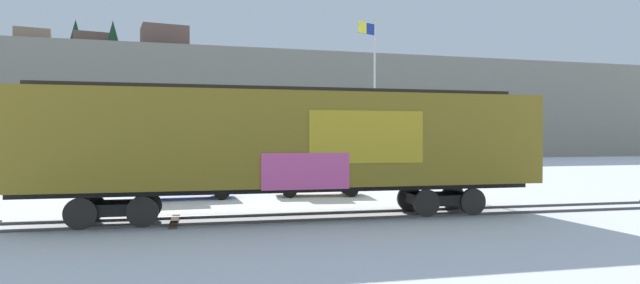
{
  "coord_description": "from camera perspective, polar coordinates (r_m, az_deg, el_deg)",
  "views": [
    {
      "loc": [
        -2.48,
        -16.65,
        2.61
      ],
      "look_at": [
        2.34,
        0.99,
        2.49
      ],
      "focal_mm": 29.26,
      "sensor_mm": 36.0,
      "label": 1
    }
  ],
  "objects": [
    {
      "name": "flagpole",
      "position": [
        32.08,
        5.74,
        6.51
      ],
      "size": [
        1.36,
        0.71,
        9.87
      ],
      "color": "silver",
      "rests_on": "ground_plane"
    },
    {
      "name": "parked_car_tan",
      "position": [
        24.0,
        -0.22,
        -3.96
      ],
      "size": [
        4.26,
        2.37,
        1.62
      ],
      "color": "#9E8966",
      "rests_on": "ground_plane"
    },
    {
      "name": "parked_car_blue",
      "position": [
        23.38,
        -14.84,
        -3.86
      ],
      "size": [
        4.54,
        2.14,
        1.77
      ],
      "color": "navy",
      "rests_on": "ground_plane"
    },
    {
      "name": "track",
      "position": [
        17.15,
        -4.61,
        -8.25
      ],
      "size": [
        60.02,
        4.08,
        0.08
      ],
      "color": "#4C4742",
      "rests_on": "ground_plane"
    },
    {
      "name": "ground_plane",
      "position": [
        17.04,
        -6.79,
        -8.44
      ],
      "size": [
        260.0,
        260.0,
        0.0
      ],
      "primitive_type": "plane",
      "color": "silver"
    },
    {
      "name": "freight_car",
      "position": [
        17.02,
        -3.35,
        0.05
      ],
      "size": [
        16.74,
        3.67,
        4.3
      ],
      "color": "olive",
      "rests_on": "ground_plane"
    },
    {
      "name": "hillside",
      "position": [
        83.55,
        -13.62,
        3.27
      ],
      "size": [
        147.34,
        41.68,
        17.79
      ],
      "color": "gray",
      "rests_on": "ground_plane"
    }
  ]
}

